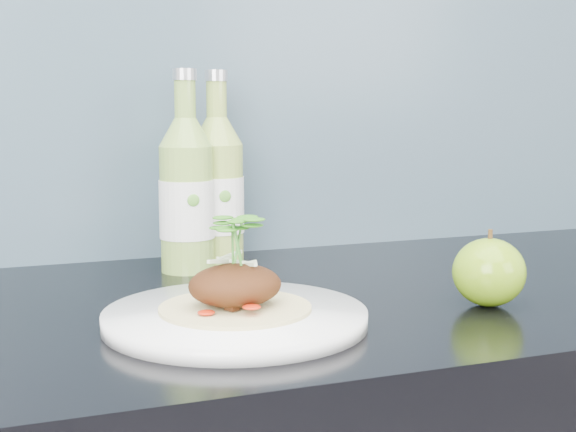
% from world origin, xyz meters
% --- Properties ---
extents(subway_backsplash, '(4.00, 0.02, 0.70)m').
position_xyz_m(subway_backsplash, '(0.00, 1.99, 1.25)').
color(subway_backsplash, '#759DB8').
rests_on(subway_backsplash, kitchen_counter).
extents(dinner_plate, '(0.34, 0.34, 0.02)m').
position_xyz_m(dinner_plate, '(-0.07, 1.59, 0.91)').
color(dinner_plate, white).
rests_on(dinner_plate, kitchen_counter).
extents(pork_taco, '(0.15, 0.15, 0.10)m').
position_xyz_m(pork_taco, '(-0.07, 1.59, 0.94)').
color(pork_taco, tan).
rests_on(pork_taco, dinner_plate).
extents(green_apple, '(0.09, 0.09, 0.09)m').
position_xyz_m(green_apple, '(0.22, 1.57, 0.94)').
color(green_apple, '#4F800E').
rests_on(green_apple, kitchen_counter).
extents(cider_bottle_left, '(0.07, 0.08, 0.27)m').
position_xyz_m(cider_bottle_left, '(-0.05, 1.87, 1.00)').
color(cider_bottle_left, '#83AB47').
rests_on(cider_bottle_left, kitchen_counter).
extents(cider_bottle_right, '(0.08, 0.08, 0.27)m').
position_xyz_m(cider_bottle_right, '(0.00, 1.90, 1.00)').
color(cider_bottle_right, '#95B049').
rests_on(cider_bottle_right, kitchen_counter).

